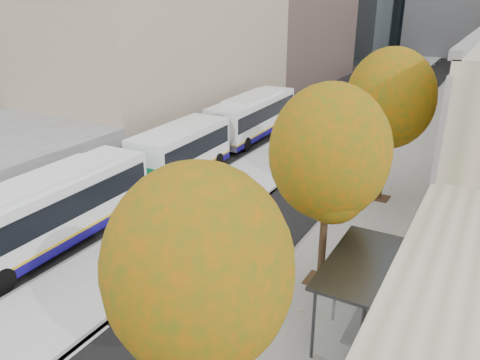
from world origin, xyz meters
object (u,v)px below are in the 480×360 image
Objects in this scene: bus_far at (227,128)px; distant_car at (366,73)px; bus_shelter at (365,274)px; cyclist at (249,267)px.

bus_far is 34.86m from distant_car.
bus_shelter is 0.24× the size of bus_far.
bus_far is 8.02× the size of cyclist.
cyclist is at bearing -57.76° from bus_far.
distant_car is at bearing 105.10° from bus_shelter.
bus_shelter is 1.93× the size of cyclist.
bus_shelter is 1.11× the size of distant_car.
cyclist reaches higher than distant_car.
bus_shelter is 19.57m from bus_far.
bus_far is (-13.50, 14.16, -0.53)m from bus_shelter.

